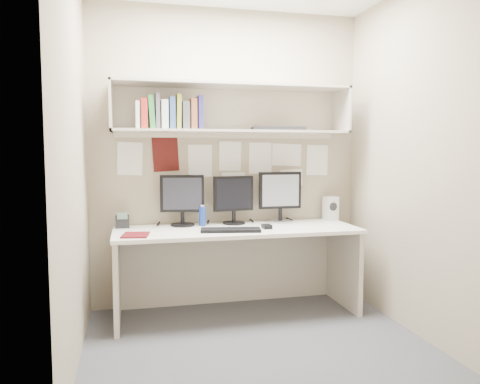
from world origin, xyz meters
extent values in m
cube|color=#434348|center=(0.00, 0.00, 0.00)|extent=(2.40, 2.00, 0.01)
cube|color=gray|center=(0.00, 1.00, 1.30)|extent=(2.40, 0.02, 2.60)
cube|color=gray|center=(0.00, -1.00, 1.30)|extent=(2.40, 0.02, 2.60)
cube|color=gray|center=(-1.20, 0.00, 1.30)|extent=(0.02, 2.00, 2.60)
cube|color=gray|center=(1.20, 0.00, 1.30)|extent=(0.02, 2.00, 2.60)
cube|color=white|center=(0.00, 0.64, 0.71)|extent=(2.00, 0.70, 0.03)
cube|color=beige|center=(0.00, 0.97, 0.35)|extent=(1.96, 0.02, 0.70)
cube|color=beige|center=(0.00, 0.81, 1.53)|extent=(2.00, 0.38, 0.02)
cube|color=beige|center=(0.00, 0.81, 1.91)|extent=(2.00, 0.38, 0.02)
cube|color=beige|center=(0.00, 0.99, 1.72)|extent=(2.00, 0.02, 0.40)
cube|color=beige|center=(-0.99, 0.81, 1.72)|extent=(0.02, 0.38, 0.40)
cube|color=beige|center=(0.99, 0.81, 1.72)|extent=(0.02, 0.38, 0.40)
cylinder|color=black|center=(-0.42, 0.86, 0.74)|extent=(0.20, 0.20, 0.01)
cylinder|color=black|center=(-0.42, 0.86, 0.80)|extent=(0.03, 0.03, 0.10)
cube|color=black|center=(-0.42, 0.87, 1.00)|extent=(0.37, 0.10, 0.32)
cube|color=black|center=(-0.42, 0.85, 1.00)|extent=(0.32, 0.06, 0.27)
cylinder|color=black|center=(0.02, 0.86, 0.74)|extent=(0.20, 0.20, 0.01)
cylinder|color=black|center=(0.02, 0.86, 0.79)|extent=(0.03, 0.03, 0.10)
cube|color=black|center=(0.02, 0.87, 1.00)|extent=(0.36, 0.08, 0.30)
cube|color=black|center=(0.02, 0.85, 1.00)|extent=(0.31, 0.05, 0.26)
cylinder|color=#A5A5AA|center=(0.45, 0.86, 0.74)|extent=(0.21, 0.21, 0.02)
cylinder|color=black|center=(0.45, 0.86, 0.80)|extent=(0.03, 0.03, 0.11)
cube|color=black|center=(0.45, 0.87, 1.02)|extent=(0.39, 0.04, 0.33)
cube|color=#B5B6BA|center=(0.45, 0.85, 1.02)|extent=(0.34, 0.00, 0.28)
cube|color=black|center=(-0.09, 0.49, 0.74)|extent=(0.49, 0.25, 0.02)
cube|color=black|center=(0.23, 0.56, 0.75)|extent=(0.07, 0.11, 0.03)
cube|color=silver|center=(0.94, 0.88, 0.84)|extent=(0.13, 0.13, 0.22)
cylinder|color=black|center=(0.94, 0.82, 0.86)|extent=(0.08, 0.02, 0.08)
cylinder|color=navy|center=(-0.26, 0.82, 0.81)|extent=(0.06, 0.06, 0.16)
cylinder|color=white|center=(-0.26, 0.82, 0.90)|extent=(0.03, 0.03, 0.02)
cube|color=#520E11|center=(-0.82, 0.47, 0.74)|extent=(0.23, 0.26, 0.01)
cube|color=black|center=(-0.92, 0.87, 0.78)|extent=(0.11, 0.09, 0.10)
cube|color=#4C6659|center=(-0.92, 0.82, 0.84)|extent=(0.08, 0.01, 0.06)
cube|color=white|center=(-0.78, 0.77, 1.65)|extent=(0.03, 0.18, 0.22)
cube|color=#AB261F|center=(-0.73, 0.77, 1.66)|extent=(0.05, 0.18, 0.24)
cube|color=#267333|center=(-0.68, 0.77, 1.67)|extent=(0.04, 0.18, 0.26)
cube|color=#4C4B50|center=(-0.63, 0.77, 1.68)|extent=(0.03, 0.18, 0.29)
cube|color=silver|center=(-0.57, 0.77, 1.66)|extent=(0.05, 0.18, 0.23)
cube|color=navy|center=(-0.51, 0.77, 1.67)|extent=(0.04, 0.18, 0.26)
cube|color=olive|center=(-0.46, 0.77, 1.68)|extent=(0.04, 0.18, 0.28)
cube|color=#3F4042|center=(-0.40, 0.77, 1.65)|extent=(0.06, 0.18, 0.22)
cube|color=brown|center=(-0.34, 0.77, 1.66)|extent=(0.05, 0.18, 0.25)
cube|color=navy|center=(-0.28, 0.77, 1.68)|extent=(0.04, 0.18, 0.27)
cube|color=black|center=(0.41, 0.80, 1.56)|extent=(0.47, 0.22, 0.03)
camera|label=1|loc=(-0.86, -3.08, 1.36)|focal=35.00mm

